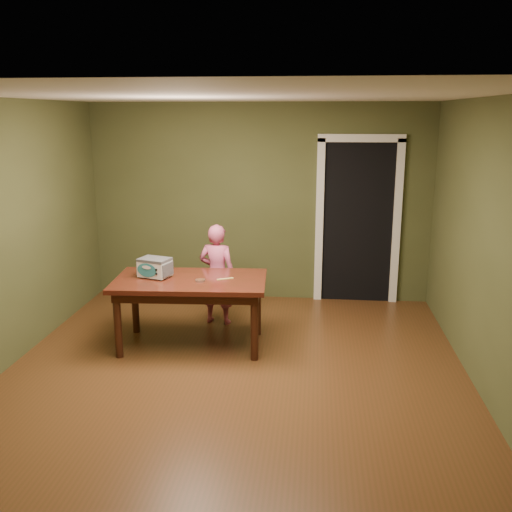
{
  "coord_description": "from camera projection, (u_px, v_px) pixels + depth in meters",
  "views": [
    {
      "loc": [
        0.74,
        -4.96,
        2.45
      ],
      "look_at": [
        0.11,
        1.0,
        0.95
      ],
      "focal_mm": 40.0,
      "sensor_mm": 36.0,
      "label": 1
    }
  ],
  "objects": [
    {
      "name": "room_shell",
      "position": [
        231.0,
        200.0,
        5.04
      ],
      "size": [
        4.52,
        5.02,
        2.61
      ],
      "color": "#484E29",
      "rests_on": "ground"
    },
    {
      "name": "baking_pan",
      "position": [
        200.0,
        280.0,
        5.94
      ],
      "size": [
        0.1,
        0.1,
        0.02
      ],
      "color": "silver",
      "rests_on": "dining_table"
    },
    {
      "name": "child",
      "position": [
        217.0,
        274.0,
        6.74
      ],
      "size": [
        0.48,
        0.36,
        1.21
      ],
      "primitive_type": "imported",
      "rotation": [
        0.0,
        0.0,
        2.98
      ],
      "color": "#CE547C",
      "rests_on": "floor"
    },
    {
      "name": "spatula",
      "position": [
        225.0,
        279.0,
        6.02
      ],
      "size": [
        0.17,
        0.11,
        0.01
      ],
      "primitive_type": "cube",
      "rotation": [
        0.0,
        0.0,
        0.48
      ],
      "color": "#E8CB65",
      "rests_on": "dining_table"
    },
    {
      "name": "toy_oven",
      "position": [
        155.0,
        267.0,
        6.07
      ],
      "size": [
        0.38,
        0.31,
        0.21
      ],
      "rotation": [
        0.0,
        0.0,
        -0.3
      ],
      "color": "#4C4F54",
      "rests_on": "dining_table"
    },
    {
      "name": "doorway",
      "position": [
        356.0,
        219.0,
        7.75
      ],
      "size": [
        1.1,
        0.66,
        2.25
      ],
      "color": "black",
      "rests_on": "ground"
    },
    {
      "name": "dining_table",
      "position": [
        190.0,
        288.0,
        6.06
      ],
      "size": [
        1.65,
        0.99,
        0.75
      ],
      "rotation": [
        0.0,
        0.0,
        0.06
      ],
      "color": "#3C180D",
      "rests_on": "floor"
    },
    {
      "name": "floor",
      "position": [
        233.0,
        377.0,
        5.45
      ],
      "size": [
        5.0,
        5.0,
        0.0
      ],
      "primitive_type": "plane",
      "color": "#532E17",
      "rests_on": "ground"
    }
  ]
}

